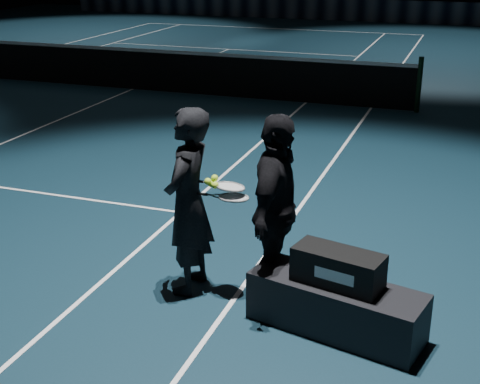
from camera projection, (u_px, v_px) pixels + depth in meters
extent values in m
plane|color=#0D2530|center=(132.00, 90.00, 15.37)|extent=(36.00, 36.00, 0.00)
cylinder|color=black|center=(419.00, 85.00, 13.18)|extent=(0.10, 0.10, 1.10)
cube|color=black|center=(131.00, 70.00, 15.21)|extent=(12.80, 0.02, 0.86)
cube|color=white|center=(129.00, 50.00, 15.05)|extent=(12.80, 0.03, 0.07)
cube|color=black|center=(302.00, 8.00, 28.88)|extent=(22.00, 0.15, 0.90)
cube|color=black|center=(336.00, 307.00, 5.83)|extent=(1.61, 0.85, 0.46)
cube|color=black|center=(338.00, 268.00, 5.70)|extent=(0.82, 0.49, 0.31)
cube|color=white|center=(334.00, 276.00, 5.55)|extent=(0.35, 0.09, 0.10)
imported|color=black|center=(188.00, 202.00, 6.32)|extent=(0.45, 0.67, 1.83)
imported|color=black|center=(276.00, 212.00, 6.09)|extent=(0.49, 1.09, 1.83)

